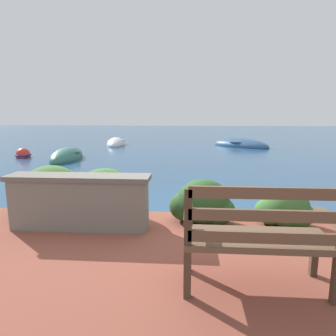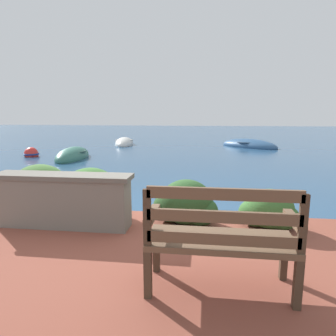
% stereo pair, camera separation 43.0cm
% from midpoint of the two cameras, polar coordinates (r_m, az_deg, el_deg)
% --- Properties ---
extents(ground_plane, '(80.00, 80.00, 0.00)m').
position_cam_midpoint_polar(ground_plane, '(4.67, -4.14, -10.87)').
color(ground_plane, navy).
extents(park_bench, '(1.22, 0.48, 0.93)m').
position_cam_midpoint_polar(park_bench, '(2.56, 12.07, -12.47)').
color(park_bench, '#433123').
rests_on(park_bench, patio_terrace).
extents(stone_wall, '(1.82, 0.39, 0.70)m').
position_cam_midpoint_polar(stone_wall, '(4.09, -19.39, -6.04)').
color(stone_wall, slate).
rests_on(stone_wall, patio_terrace).
extents(hedge_clump_left, '(1.08, 0.78, 0.74)m').
position_cam_midpoint_polar(hedge_clump_left, '(4.76, -23.78, -4.52)').
color(hedge_clump_left, '#426B33').
rests_on(hedge_clump_left, patio_terrace).
extents(hedge_clump_centre, '(1.05, 0.76, 0.71)m').
position_cam_midpoint_polar(hedge_clump_centre, '(4.39, -14.87, -5.31)').
color(hedge_clump_centre, '#38662D').
rests_on(hedge_clump_centre, patio_terrace).
extents(hedge_clump_right, '(0.89, 0.64, 0.60)m').
position_cam_midpoint_polar(hedge_clump_right, '(4.07, 3.50, -6.91)').
color(hedge_clump_right, '#284C23').
rests_on(hedge_clump_right, patio_terrace).
extents(hedge_clump_far_right, '(0.76, 0.54, 0.51)m').
position_cam_midpoint_polar(hedge_clump_far_right, '(4.19, 18.60, -7.48)').
color(hedge_clump_far_right, '#38662D').
rests_on(hedge_clump_far_right, patio_terrace).
extents(rowboat_nearest, '(1.18, 2.69, 0.77)m').
position_cam_midpoint_polar(rowboat_nearest, '(11.95, -19.68, 1.87)').
color(rowboat_nearest, '#336B5B').
rests_on(rowboat_nearest, ground_plane).
extents(rowboat_mid, '(3.21, 3.13, 0.74)m').
position_cam_midpoint_polar(rowboat_mid, '(16.13, 12.90, 4.22)').
color(rowboat_mid, '#2D517A').
rests_on(rowboat_mid, ground_plane).
extents(rowboat_far, '(1.39, 2.75, 0.71)m').
position_cam_midpoint_polar(rowboat_far, '(16.83, -10.62, 4.54)').
color(rowboat_far, silver).
rests_on(rowboat_far, ground_plane).
extents(mooring_buoy, '(0.60, 0.60, 0.55)m').
position_cam_midpoint_polar(mooring_buoy, '(13.14, -26.72, 2.22)').
color(mooring_buoy, red).
rests_on(mooring_buoy, ground_plane).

